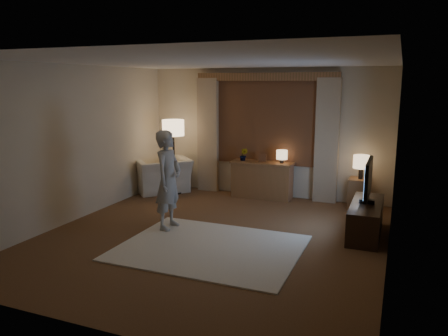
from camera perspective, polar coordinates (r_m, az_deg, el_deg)
The scene contains 13 objects.
room at distance 6.86m, azimuth 0.08°, elevation 2.95°, with size 5.04×5.54×2.64m.
rug at distance 6.28m, azimuth -1.82°, elevation -10.35°, with size 2.50×2.00×0.02m, color beige.
sideboard at distance 8.89m, azimuth 4.98°, elevation -1.66°, with size 1.20×0.40×0.70m, color brown.
picture_frame at distance 8.80m, azimuth 5.03°, elevation 1.20°, with size 0.16×0.02×0.20m, color brown.
plant at distance 8.91m, azimuth 2.58°, elevation 1.68°, with size 0.17×0.13×0.30m, color #999999.
table_lamp_sideboard at distance 8.68m, azimuth 7.57°, elevation 1.66°, with size 0.22×0.22×0.30m.
floor_lamp at distance 9.12m, azimuth -6.64°, elevation 4.72°, with size 0.45×0.45×1.55m.
armchair at distance 9.43m, azimuth -8.10°, elevation -0.92°, with size 1.11×0.97×0.72m, color beige.
side_table at distance 8.51m, azimuth 17.28°, elevation -3.19°, with size 0.40×0.40×0.56m, color brown.
table_lamp_side at distance 8.39m, azimuth 17.51°, elevation 0.70°, with size 0.30×0.30×0.44m.
tv_stand at distance 7.08m, azimuth 18.04°, elevation -6.36°, with size 0.45×1.40×0.50m, color black.
tv at distance 6.92m, azimuth 18.33°, elevation -1.46°, with size 0.23×0.92×0.67m.
person at distance 6.91m, azimuth -7.28°, elevation -1.55°, with size 0.57×0.37×1.57m, color #A9A49C.
Camera 1 is at (2.54, -5.79, 2.30)m, focal length 35.00 mm.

